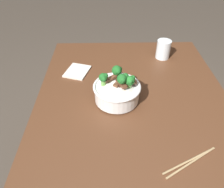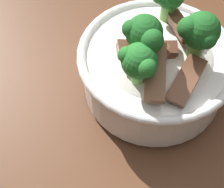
# 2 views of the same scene
# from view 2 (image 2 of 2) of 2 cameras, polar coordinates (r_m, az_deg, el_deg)

# --- Properties ---
(dining_table) EXTENTS (1.36, 0.86, 0.75)m
(dining_table) POSITION_cam_2_polar(r_m,az_deg,el_deg) (0.57, -9.15, -9.87)
(dining_table) COLOR #56331E
(dining_table) RESTS_ON ground
(rice_bowl) EXTENTS (0.20, 0.20, 0.15)m
(rice_bowl) POSITION_cam_2_polar(r_m,az_deg,el_deg) (0.42, 7.78, 5.27)
(rice_bowl) COLOR white
(rice_bowl) RESTS_ON dining_table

